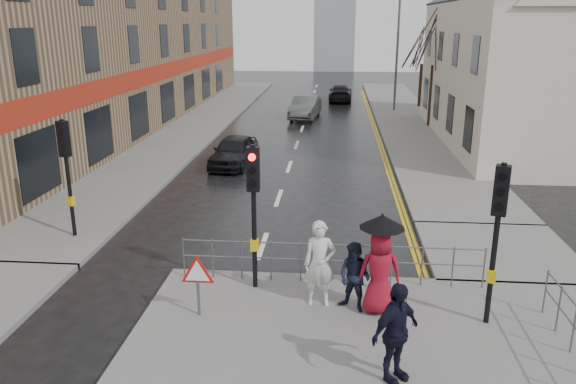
% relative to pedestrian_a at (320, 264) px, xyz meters
% --- Properties ---
extents(ground, '(120.00, 120.00, 0.00)m').
position_rel_pedestrian_a_xyz_m(ground, '(-1.72, 0.50, -1.10)').
color(ground, black).
rests_on(ground, ground).
extents(left_pavement, '(4.00, 44.00, 0.14)m').
position_rel_pedestrian_a_xyz_m(left_pavement, '(-8.22, 23.50, -1.03)').
color(left_pavement, '#605E5B').
rests_on(left_pavement, ground).
extents(right_pavement, '(4.00, 40.00, 0.14)m').
position_rel_pedestrian_a_xyz_m(right_pavement, '(4.78, 25.50, -1.03)').
color(right_pavement, '#605E5B').
rests_on(right_pavement, ground).
extents(pavement_bridge_right, '(4.00, 4.20, 0.14)m').
position_rel_pedestrian_a_xyz_m(pavement_bridge_right, '(4.78, 3.50, -1.03)').
color(pavement_bridge_right, '#605E5B').
rests_on(pavement_bridge_right, ground).
extents(building_left_terrace, '(8.00, 42.00, 10.00)m').
position_rel_pedestrian_a_xyz_m(building_left_terrace, '(-13.72, 22.50, 3.90)').
color(building_left_terrace, '#8A6E50').
rests_on(building_left_terrace, ground).
extents(building_right_cream, '(9.00, 16.40, 10.10)m').
position_rel_pedestrian_a_xyz_m(building_right_cream, '(10.28, 18.50, 3.68)').
color(building_right_cream, beige).
rests_on(building_right_cream, ground).
extents(traffic_signal_near_left, '(0.28, 0.27, 3.40)m').
position_rel_pedestrian_a_xyz_m(traffic_signal_near_left, '(-1.52, 0.70, 1.36)').
color(traffic_signal_near_left, black).
rests_on(traffic_signal_near_left, near_pavement).
extents(traffic_signal_near_right, '(0.34, 0.33, 3.40)m').
position_rel_pedestrian_a_xyz_m(traffic_signal_near_right, '(3.48, -0.50, 1.36)').
color(traffic_signal_near_right, black).
rests_on(traffic_signal_near_right, near_pavement).
extents(traffic_signal_far_left, '(0.34, 0.33, 3.40)m').
position_rel_pedestrian_a_xyz_m(traffic_signal_far_left, '(-7.22, 3.51, 1.36)').
color(traffic_signal_far_left, black).
rests_on(traffic_signal_far_left, left_pavement).
extents(guard_railing_front, '(7.14, 0.04, 1.00)m').
position_rel_pedestrian_a_xyz_m(guard_railing_front, '(0.23, 1.10, -0.24)').
color(guard_railing_front, '#595B5E').
rests_on(guard_railing_front, near_pavement).
extents(warning_sign, '(0.80, 0.07, 1.35)m').
position_rel_pedestrian_a_xyz_m(warning_sign, '(-2.52, -0.70, -0.05)').
color(warning_sign, '#595B5E').
rests_on(warning_sign, near_pavement).
extents(street_lamp, '(1.83, 0.25, 8.00)m').
position_rel_pedestrian_a_xyz_m(street_lamp, '(4.10, 28.50, 3.61)').
color(street_lamp, '#595B5E').
rests_on(street_lamp, right_pavement).
extents(tree_near, '(2.40, 2.40, 6.58)m').
position_rel_pedestrian_a_xyz_m(tree_near, '(5.78, 22.50, 4.04)').
color(tree_near, '#30231A').
rests_on(tree_near, right_pavement).
extents(tree_far, '(2.40, 2.40, 5.64)m').
position_rel_pedestrian_a_xyz_m(tree_far, '(6.28, 30.50, 3.33)').
color(tree_far, '#30231A').
rests_on(tree_far, right_pavement).
extents(pedestrian_a, '(0.71, 0.48, 1.91)m').
position_rel_pedestrian_a_xyz_m(pedestrian_a, '(0.00, 0.00, 0.00)').
color(pedestrian_a, silver).
rests_on(pedestrian_a, near_pavement).
extents(pedestrian_b, '(0.94, 0.87, 1.53)m').
position_rel_pedestrian_a_xyz_m(pedestrian_b, '(0.75, -0.21, -0.19)').
color(pedestrian_b, black).
rests_on(pedestrian_b, near_pavement).
extents(pedestrian_with_umbrella, '(0.96, 0.96, 2.19)m').
position_rel_pedestrian_a_xyz_m(pedestrian_with_umbrella, '(1.27, -0.24, 0.20)').
color(pedestrian_with_umbrella, maroon).
rests_on(pedestrian_with_umbrella, near_pavement).
extents(pedestrian_d, '(1.09, 1.05, 1.83)m').
position_rel_pedestrian_a_xyz_m(pedestrian_d, '(1.37, -2.63, -0.04)').
color(pedestrian_d, black).
rests_on(pedestrian_d, near_pavement).
extents(car_parked, '(1.91, 4.01, 1.32)m').
position_rel_pedestrian_a_xyz_m(car_parked, '(-4.15, 12.50, -0.44)').
color(car_parked, black).
rests_on(car_parked, ground).
extents(car_mid, '(2.02, 4.45, 1.41)m').
position_rel_pedestrian_a_xyz_m(car_mid, '(-1.76, 25.23, -0.39)').
color(car_mid, '#484C4D').
rests_on(car_mid, ground).
extents(car_far, '(1.86, 4.41, 1.27)m').
position_rel_pedestrian_a_xyz_m(car_far, '(0.54, 33.56, -0.46)').
color(car_far, black).
rests_on(car_far, ground).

